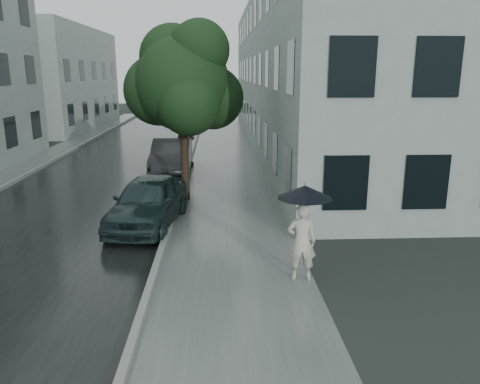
{
  "coord_description": "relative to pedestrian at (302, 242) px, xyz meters",
  "views": [
    {
      "loc": [
        -0.1,
        -10.53,
        4.48
      ],
      "look_at": [
        0.48,
        1.81,
        1.3
      ],
      "focal_mm": 35.0,
      "sensor_mm": 36.0,
      "label": 1
    }
  ],
  "objects": [
    {
      "name": "asphalt_road",
      "position": [
        -6.78,
        13.0,
        -0.88
      ],
      "size": [
        6.85,
        60.0,
        0.0
      ],
      "primitive_type": "cube",
      "color": "black",
      "rests_on": "ground"
    },
    {
      "name": "kerb_far",
      "position": [
        -10.27,
        13.0,
        -0.81
      ],
      "size": [
        0.15,
        60.0,
        0.15
      ],
      "primitive_type": "cube",
      "color": "slate",
      "rests_on": "ground"
    },
    {
      "name": "pedestrian",
      "position": [
        0.0,
        0.0,
        0.0
      ],
      "size": [
        0.67,
        0.47,
        1.75
      ],
      "primitive_type": "imported",
      "rotation": [
        0.0,
        0.0,
        3.06
      ],
      "color": "beige",
      "rests_on": "sidewalk"
    },
    {
      "name": "sidewalk",
      "position": [
        -1.45,
        13.0,
        -0.88
      ],
      "size": [
        3.5,
        60.0,
        0.01
      ],
      "primitive_type": "cube",
      "color": "slate",
      "rests_on": "ground"
    },
    {
      "name": "building_near",
      "position": [
        3.77,
        20.5,
        3.62
      ],
      "size": [
        7.02,
        36.0,
        9.0
      ],
      "color": "#8D9995",
      "rests_on": "ground"
    },
    {
      "name": "lamp_post",
      "position": [
        -3.29,
        13.12,
        2.3
      ],
      "size": [
        0.82,
        0.48,
        5.6
      ],
      "rotation": [
        0.0,
        0.0,
        0.33
      ],
      "color": "black",
      "rests_on": "ground"
    },
    {
      "name": "car_far",
      "position": [
        -3.9,
        11.42,
        -0.1
      ],
      "size": [
        1.7,
        4.75,
        1.56
      ],
      "primitive_type": "imported",
      "rotation": [
        0.0,
        0.0,
        0.01
      ],
      "color": "black",
      "rests_on": "ground"
    },
    {
      "name": "sidewalk_far",
      "position": [
        -11.2,
        13.0,
        -0.88
      ],
      "size": [
        1.7,
        60.0,
        0.01
      ],
      "primitive_type": "cube",
      "color": "#4C5451",
      "rests_on": "ground"
    },
    {
      "name": "building_far_b",
      "position": [
        -15.47,
        31.0,
        3.12
      ],
      "size": [
        7.02,
        18.0,
        8.0
      ],
      "color": "#8D9995",
      "rests_on": "ground"
    },
    {
      "name": "car_near",
      "position": [
        -3.9,
        4.02,
        -0.14
      ],
      "size": [
        2.35,
        4.53,
        1.47
      ],
      "primitive_type": "imported",
      "rotation": [
        0.0,
        0.0,
        -0.15
      ],
      "color": "#19292B",
      "rests_on": "ground"
    },
    {
      "name": "ground",
      "position": [
        -1.7,
        1.0,
        -0.88
      ],
      "size": [
        120.0,
        120.0,
        0.0
      ],
      "primitive_type": "plane",
      "color": "black",
      "rests_on": "ground"
    },
    {
      "name": "street_tree",
      "position": [
        -2.98,
        7.02,
        3.26
      ],
      "size": [
        4.21,
        3.82,
        6.19
      ],
      "color": "#332619",
      "rests_on": "ground"
    },
    {
      "name": "kerb_near",
      "position": [
        -3.27,
        13.0,
        -0.81
      ],
      "size": [
        0.15,
        60.0,
        0.15
      ],
      "primitive_type": "cube",
      "color": "slate",
      "rests_on": "ground"
    },
    {
      "name": "umbrella",
      "position": [
        0.03,
        0.0,
        1.13
      ],
      "size": [
        1.33,
        1.33,
        1.26
      ],
      "rotation": [
        0.0,
        0.0,
        -0.12
      ],
      "color": "black",
      "rests_on": "ground"
    }
  ]
}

